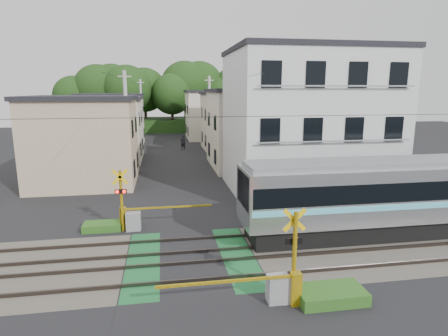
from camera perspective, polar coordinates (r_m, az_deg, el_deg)
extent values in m
plane|color=black|center=(15.60, -5.03, -13.59)|extent=(120.00, 120.00, 0.00)
cube|color=#47423A|center=(15.60, -5.03, -13.59)|extent=(120.00, 6.00, 0.00)
cube|color=black|center=(15.60, -5.03, -13.58)|extent=(5.20, 120.00, 0.00)
cube|color=#145126|center=(15.59, -12.22, -13.82)|extent=(1.30, 6.00, 0.00)
cube|color=#145126|center=(15.83, 2.03, -13.13)|extent=(1.30, 6.00, 0.00)
cube|color=#3F3833|center=(13.88, -4.39, -16.67)|extent=(120.00, 0.08, 0.14)
cube|color=#3F3833|center=(15.12, -4.88, -14.16)|extent=(120.00, 0.08, 0.14)
cube|color=#3F3833|center=(16.02, -5.18, -12.61)|extent=(120.00, 0.08, 0.14)
cube|color=#3F3833|center=(17.30, -5.54, -10.71)|extent=(120.00, 0.08, 0.14)
cube|color=black|center=(20.37, 27.36, -7.44)|extent=(16.48, 2.27, 0.86)
cube|color=black|center=(17.58, 11.16, -9.75)|extent=(2.29, 2.10, 0.57)
cube|color=#B9BEC3|center=(19.92, 27.81, -2.89)|extent=(17.17, 2.67, 2.48)
cube|color=black|center=(19.85, 27.89, -2.05)|extent=(16.89, 2.71, 0.84)
cube|color=#59C7E0|center=(20.00, 27.72, -3.85)|extent=(17.00, 2.70, 0.27)
cube|color=slate|center=(19.65, 28.19, 0.94)|extent=(16.83, 2.19, 0.23)
cube|color=black|center=(16.20, 3.06, -3.27)|extent=(0.10, 2.30, 1.49)
cylinder|color=yellow|center=(12.34, 10.66, -13.22)|extent=(0.14, 0.14, 3.00)
cube|color=yellow|center=(11.97, 10.71, -7.81)|extent=(0.77, 0.05, 0.77)
cube|color=yellow|center=(11.97, 10.71, -7.81)|extent=(0.77, 0.05, 0.77)
cube|color=black|center=(12.22, 10.59, -10.90)|extent=(0.55, 0.05, 0.20)
sphere|color=#FF0C07|center=(12.22, 9.77, -10.87)|extent=(0.16, 0.16, 0.16)
sphere|color=#FF0C07|center=(12.33, 11.20, -10.72)|extent=(0.16, 0.16, 0.16)
cube|color=gray|center=(12.67, 8.24, -17.77)|extent=(0.70, 0.50, 0.90)
cube|color=yellow|center=(12.56, 10.90, -17.62)|extent=(0.30, 0.30, 1.10)
cube|color=yellow|center=(11.81, 0.22, -16.91)|extent=(4.20, 0.08, 0.08)
cylinder|color=yellow|center=(18.52, -15.34, -4.88)|extent=(0.14, 0.14, 3.00)
cube|color=yellow|center=(18.12, -15.57, -1.33)|extent=(0.77, 0.05, 0.77)
cube|color=yellow|center=(18.12, -15.57, -1.33)|extent=(0.77, 0.05, 0.77)
cube|color=black|center=(18.29, -15.45, -3.46)|extent=(0.55, 0.05, 0.20)
sphere|color=#FF0C07|center=(18.25, -15.97, -3.53)|extent=(0.16, 0.16, 0.16)
sphere|color=#FF0C07|center=(18.21, -14.97, -3.50)|extent=(0.16, 0.16, 0.16)
cube|color=gray|center=(18.79, -13.64, -7.91)|extent=(0.70, 0.50, 0.90)
cube|color=yellow|center=(19.04, -15.11, -7.41)|extent=(0.30, 0.30, 1.10)
cube|color=yellow|center=(18.79, -8.31, -5.92)|extent=(4.20, 0.08, 0.08)
cube|color=silver|center=(25.50, 12.53, 6.61)|extent=(10.00, 8.00, 9.00)
cube|color=black|center=(25.53, 13.01, 17.05)|extent=(10.20, 8.16, 0.30)
cube|color=black|center=(21.02, 6.85, -2.55)|extent=(1.10, 0.06, 1.40)
cube|color=black|center=(21.83, 13.05, -2.24)|extent=(1.10, 0.06, 1.40)
cube|color=black|center=(22.86, 18.73, -1.94)|extent=(1.10, 0.06, 1.40)
cube|color=black|center=(24.11, 23.88, -1.64)|extent=(1.10, 0.06, 1.40)
cube|color=gray|center=(22.28, 16.17, -3.72)|extent=(9.00, 0.06, 0.08)
cube|color=black|center=(20.49, 7.06, 5.60)|extent=(1.10, 0.06, 1.40)
cube|color=black|center=(21.32, 13.42, 5.61)|extent=(1.10, 0.06, 1.40)
cube|color=black|center=(22.38, 19.24, 5.55)|extent=(1.10, 0.06, 1.40)
cube|color=black|center=(23.65, 24.48, 5.45)|extent=(1.10, 0.06, 1.40)
cube|color=gray|center=(21.70, 16.62, 3.94)|extent=(9.00, 0.06, 0.08)
cube|color=black|center=(20.39, 7.28, 14.01)|extent=(1.10, 0.06, 1.40)
cube|color=black|center=(21.22, 13.81, 13.68)|extent=(1.10, 0.06, 1.40)
cube|color=black|center=(22.29, 19.77, 13.23)|extent=(1.10, 0.06, 1.40)
cube|color=black|center=(23.56, 25.12, 12.71)|extent=(1.10, 0.06, 1.40)
cube|color=gray|center=(21.53, 17.09, 11.87)|extent=(9.00, 0.06, 0.08)
cube|color=tan|center=(28.83, -20.43, 3.71)|extent=(7.00, 7.00, 6.00)
cube|color=black|center=(28.61, -20.88, 9.97)|extent=(7.35, 7.35, 0.30)
cube|color=black|center=(26.93, -13.47, -0.06)|extent=(0.06, 1.00, 1.20)
cube|color=black|center=(30.36, -13.04, 1.27)|extent=(0.06, 1.00, 1.20)
cube|color=black|center=(26.51, -13.76, 5.87)|extent=(0.06, 1.00, 1.20)
cube|color=black|center=(29.99, -13.29, 6.54)|extent=(0.06, 1.00, 1.20)
cube|color=beige|center=(33.18, 4.20, 5.82)|extent=(7.00, 8.00, 6.50)
cube|color=black|center=(33.00, 4.29, 11.70)|extent=(7.35, 8.40, 0.30)
cube|color=black|center=(30.84, -1.36, 1.73)|extent=(0.06, 1.00, 1.20)
cube|color=black|center=(34.75, -2.30, 2.87)|extent=(0.06, 1.00, 1.20)
cube|color=black|center=(30.48, -1.39, 6.92)|extent=(0.06, 1.00, 1.20)
cube|color=black|center=(34.43, -2.34, 7.47)|extent=(0.06, 1.00, 1.20)
cube|color=beige|center=(37.74, -18.65, 5.42)|extent=(8.00, 7.00, 5.80)
cube|color=black|center=(37.56, -18.96, 10.04)|extent=(8.40, 7.35, 0.30)
cube|color=black|center=(35.78, -12.53, 2.85)|extent=(0.06, 1.00, 1.20)
cube|color=black|center=(39.24, -12.28, 3.63)|extent=(0.06, 1.00, 1.20)
cube|color=black|center=(35.46, -12.73, 7.32)|extent=(0.06, 1.00, 1.20)
cube|color=black|center=(38.95, -12.46, 7.71)|extent=(0.06, 1.00, 1.20)
cube|color=beige|center=(43.01, 1.57, 7.00)|extent=(7.00, 7.00, 6.20)
cube|color=black|center=(42.86, 1.60, 11.33)|extent=(7.35, 7.35, 0.30)
cube|color=black|center=(40.94, -2.84, 4.21)|extent=(0.06, 1.00, 1.20)
cube|color=black|center=(44.39, -3.37, 4.80)|extent=(0.06, 1.00, 1.20)
cube|color=black|center=(40.67, -2.88, 8.13)|extent=(0.06, 1.00, 1.20)
cube|color=black|center=(44.14, -3.41, 8.41)|extent=(0.06, 1.00, 1.20)
cube|color=beige|center=(47.56, -16.56, 6.86)|extent=(7.00, 8.00, 6.00)
cube|color=black|center=(47.43, -16.79, 10.65)|extent=(7.35, 8.40, 0.30)
cube|color=black|center=(45.44, -12.30, 4.71)|extent=(0.06, 1.00, 1.20)
cube|color=black|center=(49.41, -12.09, 5.27)|extent=(0.06, 1.00, 1.20)
cube|color=black|center=(45.20, -12.46, 8.23)|extent=(0.06, 1.00, 1.20)
cube|color=black|center=(49.19, -12.23, 8.51)|extent=(0.06, 1.00, 1.20)
cube|color=beige|center=(52.72, -1.28, 7.99)|extent=(8.00, 7.00, 6.40)
cube|color=black|center=(52.60, -1.29, 11.63)|extent=(8.40, 7.35, 0.30)
cube|color=black|center=(50.72, -5.52, 5.63)|extent=(0.06, 1.00, 1.20)
cube|color=black|center=(54.19, -5.78, 6.02)|extent=(0.06, 1.00, 1.20)
cube|color=black|center=(50.50, -5.58, 8.79)|extent=(0.06, 1.00, 1.20)
cube|color=black|center=(53.99, -5.84, 8.98)|extent=(0.06, 1.00, 1.20)
cube|color=#1D3B13|center=(64.32, -8.59, 6.58)|extent=(40.00, 10.00, 2.00)
cylinder|color=#332114|center=(63.27, -21.66, 6.91)|extent=(0.50, 0.50, 4.44)
sphere|color=#1D3B13|center=(63.12, -21.91, 10.12)|extent=(6.22, 6.22, 6.22)
cylinder|color=#332114|center=(62.75, -18.41, 7.50)|extent=(0.50, 0.50, 5.32)
sphere|color=#1D3B13|center=(62.62, -18.67, 11.38)|extent=(7.44, 7.44, 7.44)
cylinder|color=#332114|center=(63.52, -16.44, 7.71)|extent=(0.50, 0.50, 5.40)
sphere|color=#1D3B13|center=(63.40, -16.67, 11.60)|extent=(7.56, 7.56, 7.56)
cylinder|color=#332114|center=(60.74, -14.34, 7.59)|extent=(0.50, 0.50, 5.26)
sphere|color=#1D3B13|center=(60.60, -14.54, 11.55)|extent=(7.36, 7.36, 7.36)
cylinder|color=#332114|center=(64.66, -11.85, 7.89)|extent=(0.50, 0.50, 5.17)
sphere|color=#1D3B13|center=(64.53, -12.00, 11.56)|extent=(7.24, 7.24, 7.24)
cylinder|color=#332114|center=(61.62, -7.86, 7.62)|extent=(0.50, 0.50, 4.67)
sphere|color=#1D3B13|center=(61.47, -7.95, 11.09)|extent=(6.53, 6.53, 6.53)
cylinder|color=#332114|center=(63.96, -5.88, 8.29)|extent=(0.50, 0.50, 5.72)
sphere|color=#1D3B13|center=(63.85, -5.96, 12.39)|extent=(8.01, 8.01, 8.01)
cylinder|color=#332114|center=(65.16, -3.69, 8.40)|extent=(0.50, 0.50, 5.75)
sphere|color=#1D3B13|center=(65.05, -3.74, 12.44)|extent=(8.04, 8.04, 8.04)
cylinder|color=#332114|center=(64.47, -0.74, 7.83)|extent=(0.50, 0.50, 4.49)
sphere|color=#1D3B13|center=(64.32, -0.75, 11.02)|extent=(6.29, 6.29, 6.29)
cylinder|color=#332114|center=(65.28, 1.86, 8.28)|extent=(0.50, 0.50, 5.43)
sphere|color=#1D3B13|center=(65.16, 1.89, 12.10)|extent=(7.60, 7.60, 7.60)
cylinder|color=#332114|center=(61.24, 4.36, 8.00)|extent=(0.50, 0.50, 5.38)
sphere|color=#1D3B13|center=(61.11, 4.42, 12.03)|extent=(7.53, 7.53, 7.53)
cube|color=black|center=(16.83, 15.27, 7.71)|extent=(60.00, 0.02, 0.02)
cylinder|color=#A5A5A0|center=(27.30, -14.54, 5.78)|extent=(0.26, 0.26, 8.00)
cube|color=#A5A5A0|center=(27.19, -14.94, 13.34)|extent=(0.90, 0.08, 0.08)
cylinder|color=#A5A5A0|center=(36.46, -2.21, 7.56)|extent=(0.26, 0.26, 8.00)
cube|color=#A5A5A0|center=(36.37, -2.26, 13.22)|extent=(0.90, 0.08, 0.08)
cylinder|color=#A5A5A0|center=(48.20, -12.44, 8.32)|extent=(0.26, 0.26, 8.00)
cube|color=#A5A5A0|center=(48.14, -12.63, 12.60)|extent=(0.90, 0.08, 0.08)
cube|color=black|center=(37.65, -13.45, 12.56)|extent=(0.02, 42.00, 0.02)
cube|color=black|center=(37.85, -2.55, 12.86)|extent=(0.02, 42.00, 0.02)
imported|color=black|center=(43.04, -6.28, 3.93)|extent=(0.72, 0.58, 1.71)
cube|color=#2D5E1E|center=(13.20, 15.90, -18.07)|extent=(2.20, 1.20, 0.40)
cube|color=#2D5E1E|center=(19.34, -18.02, -8.45)|extent=(1.80, 1.00, 0.36)
cube|color=#2D5E1E|center=(19.29, 8.08, -8.11)|extent=(1.50, 0.90, 0.30)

